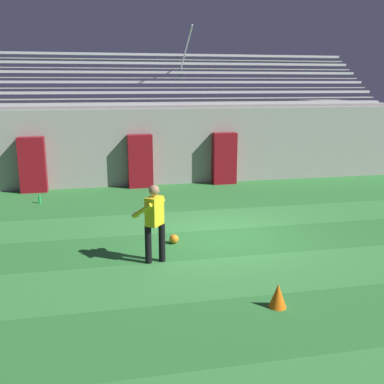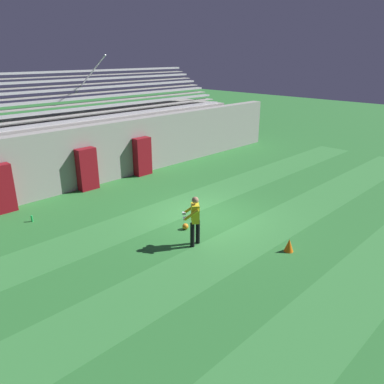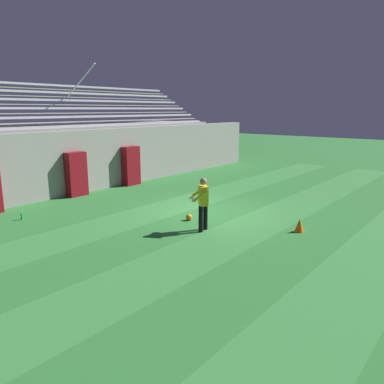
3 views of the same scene
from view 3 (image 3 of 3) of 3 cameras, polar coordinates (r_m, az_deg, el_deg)
ground_plane at (r=13.96m, az=2.45°, el=-2.91°), size 80.00×80.00×0.00m
turf_stripe_near at (r=11.61m, az=27.18°, el=-7.55°), size 28.00×1.88×0.01m
turf_stripe_mid at (r=12.80m, az=10.58°, el=-4.54°), size 28.00×1.88×0.01m
turf_stripe_far at (r=14.87m, az=-2.20°, el=-1.93°), size 28.00×1.88×0.01m
back_wall at (r=18.24m, az=-14.19°, el=4.86°), size 24.00×0.60×2.80m
padding_pillar_gate_left at (r=16.96m, az=-17.23°, el=2.61°), size 0.88×0.44×1.91m
padding_pillar_gate_right at (r=18.86m, az=-9.28°, el=3.96°), size 0.88×0.44×1.91m
bleacher_stand at (r=20.43m, az=-18.78°, el=5.67°), size 18.00×4.75×5.83m
goalkeeper at (r=11.49m, az=1.64°, el=-1.36°), size 0.73×0.74×1.67m
soccer_ball at (r=12.78m, az=-0.48°, el=-3.85°), size 0.22×0.22×0.22m
traffic_cone at (r=12.04m, az=16.05°, el=-4.89°), size 0.30×0.30×0.42m
water_bottle at (r=14.10m, az=-24.51°, el=-3.40°), size 0.07×0.07×0.24m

